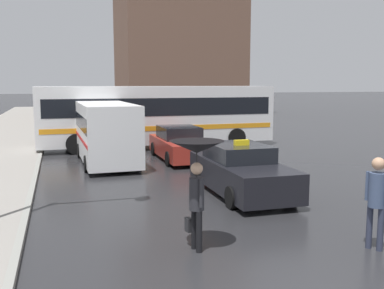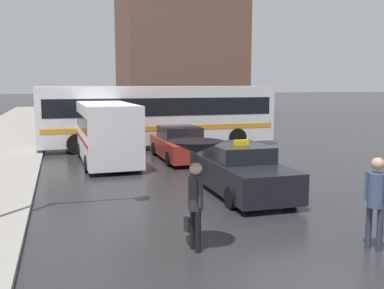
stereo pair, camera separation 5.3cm
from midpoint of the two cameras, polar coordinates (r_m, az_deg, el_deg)
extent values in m
cube|color=black|center=(13.42, 6.35, -3.84)|extent=(1.80, 4.63, 0.82)
cube|color=black|center=(13.52, 6.01, -0.96)|extent=(1.58, 2.08, 0.47)
cylinder|color=black|center=(12.59, 12.48, -6.04)|extent=(0.20, 0.60, 0.60)
cylinder|color=black|center=(11.88, 5.18, -6.72)|extent=(0.20, 0.60, 0.60)
cylinder|color=black|center=(15.10, 7.23, -3.63)|extent=(0.20, 0.60, 0.60)
cylinder|color=black|center=(14.51, 1.01, -4.03)|extent=(0.20, 0.60, 0.60)
cube|color=yellow|center=(13.27, 6.41, 0.24)|extent=(0.44, 0.16, 0.16)
cube|color=#A52D23|center=(19.38, -1.36, -0.37)|extent=(1.80, 4.61, 0.73)
cube|color=black|center=(19.52, -1.54, 1.54)|extent=(1.58, 2.07, 0.52)
cylinder|color=black|center=(18.31, 2.39, -1.58)|extent=(0.20, 0.60, 0.60)
cylinder|color=black|center=(17.84, -2.82, -1.83)|extent=(0.20, 0.60, 0.60)
cylinder|color=black|center=(21.00, -0.11, -0.37)|extent=(0.20, 0.60, 0.60)
cylinder|color=black|center=(20.59, -4.69, -0.56)|extent=(0.20, 0.60, 0.60)
cube|color=white|center=(18.74, -10.72, 1.64)|extent=(2.16, 5.83, 2.30)
cube|color=black|center=(18.70, -10.75, 2.90)|extent=(2.17, 5.37, 0.59)
cube|color=red|center=(18.77, -10.70, 0.80)|extent=(2.18, 5.60, 0.14)
cylinder|color=black|center=(17.33, -6.78, -2.10)|extent=(0.22, 0.64, 0.63)
cylinder|color=black|center=(17.07, -13.05, -2.40)|extent=(0.22, 0.64, 0.63)
cylinder|color=black|center=(20.70, -8.66, -0.53)|extent=(0.22, 0.64, 0.63)
cylinder|color=black|center=(20.48, -13.91, -0.76)|extent=(0.22, 0.64, 0.63)
cube|color=silver|center=(23.22, -4.23, 3.85)|extent=(12.09, 2.90, 2.86)
cube|color=black|center=(23.19, -4.24, 4.91)|extent=(11.49, 2.90, 0.88)
cube|color=orange|center=(23.26, -4.22, 2.37)|extent=(11.73, 2.91, 0.24)
cylinder|color=black|center=(21.50, -14.34, 0.06)|extent=(0.97, 0.31, 0.96)
cylinder|color=black|center=(23.88, -14.75, 0.79)|extent=(0.97, 0.31, 0.96)
cylinder|color=black|center=(23.47, 5.81, 0.89)|extent=(0.97, 0.31, 0.96)
cylinder|color=black|center=(25.66, 3.63, 1.50)|extent=(0.97, 0.31, 0.96)
cylinder|color=black|center=(8.85, 0.95, -11.04)|extent=(0.14, 0.14, 0.82)
cylinder|color=black|center=(9.04, 0.33, -10.63)|extent=(0.14, 0.14, 0.82)
cylinder|color=#28282D|center=(8.74, 0.64, -6.26)|extent=(0.33, 0.33, 0.65)
sphere|color=#DBAD89|center=(8.63, 0.65, -3.07)|extent=(0.24, 0.24, 0.24)
cylinder|color=#28282D|center=(8.56, 1.19, -6.21)|extent=(0.08, 0.08, 0.55)
cylinder|color=#28282D|center=(8.89, 0.12, -5.69)|extent=(0.08, 0.08, 0.55)
cone|color=black|center=(8.56, 0.65, -0.32)|extent=(1.06, 1.06, 0.24)
cylinder|color=black|center=(8.62, 0.65, -2.58)|extent=(0.02, 0.02, 0.69)
cube|color=#262628|center=(9.14, -0.39, -10.15)|extent=(0.13, 0.19, 0.28)
cylinder|color=#2D3347|center=(9.72, 21.66, -9.74)|extent=(0.16, 0.16, 0.86)
cylinder|color=#2D3347|center=(9.64, 22.88, -9.94)|extent=(0.16, 0.16, 0.86)
cylinder|color=#3D4C6B|center=(9.48, 22.51, -5.38)|extent=(0.43, 0.43, 0.68)
sphere|color=tan|center=(9.38, 22.67, -2.30)|extent=(0.25, 0.25, 0.25)
cylinder|color=#3D4C6B|center=(9.54, 21.42, -4.92)|extent=(0.10, 0.10, 0.58)
camera|label=1|loc=(0.03, -89.89, 0.01)|focal=42.00mm
camera|label=2|loc=(0.03, 90.11, -0.01)|focal=42.00mm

